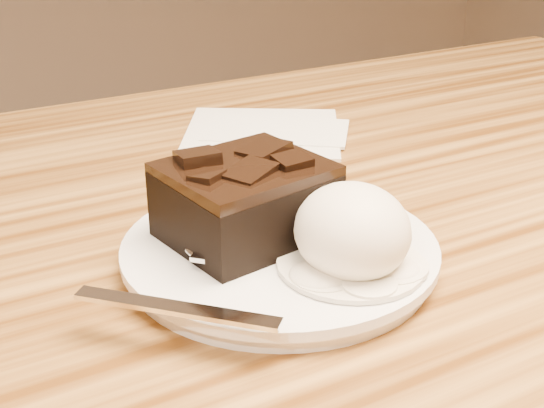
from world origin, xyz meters
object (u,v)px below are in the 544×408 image
plate (280,254)px  ice_cream_scoop (352,231)px  brownie (246,206)px  spoon (218,253)px  napkin (262,131)px

plate → ice_cream_scoop: 0.06m
plate → brownie: (-0.01, 0.02, 0.03)m
spoon → napkin: (0.16, 0.24, -0.02)m
ice_cream_scoop → spoon: bearing=143.4°
plate → ice_cream_scoop: bearing=-66.8°
ice_cream_scoop → spoon: size_ratio=0.42×
brownie → napkin: 0.26m
brownie → spoon: size_ratio=0.56×
ice_cream_scoop → plate: bearing=113.2°
plate → brownie: size_ratio=2.13×
spoon → napkin: spoon is taller
ice_cream_scoop → napkin: 0.30m
napkin → ice_cream_scoop: bearing=-108.7°
ice_cream_scoop → spoon: (-0.06, 0.05, -0.02)m
plate → brownie: brownie is taller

